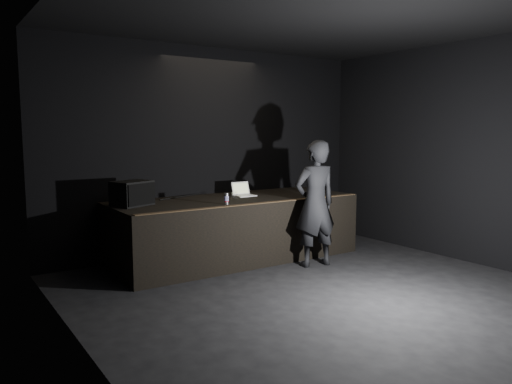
{
  "coord_description": "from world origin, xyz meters",
  "views": [
    {
      "loc": [
        -4.17,
        -4.14,
        2.08
      ],
      "look_at": [
        0.13,
        2.3,
        1.14
      ],
      "focal_mm": 35.0,
      "sensor_mm": 36.0,
      "label": 1
    }
  ],
  "objects_px": {
    "stage_riser": "(235,228)",
    "stage_monitor": "(132,193)",
    "laptop": "(243,192)",
    "person": "(315,204)",
    "beer_can": "(226,199)"
  },
  "relations": [
    {
      "from": "stage_riser",
      "to": "stage_monitor",
      "type": "distance_m",
      "value": 1.81
    },
    {
      "from": "laptop",
      "to": "person",
      "type": "bearing_deg",
      "value": -67.35
    },
    {
      "from": "stage_monitor",
      "to": "person",
      "type": "height_order",
      "value": "person"
    },
    {
      "from": "laptop",
      "to": "beer_can",
      "type": "relative_size",
      "value": 1.97
    },
    {
      "from": "beer_can",
      "to": "person",
      "type": "distance_m",
      "value": 1.38
    },
    {
      "from": "stage_monitor",
      "to": "laptop",
      "type": "bearing_deg",
      "value": -21.44
    },
    {
      "from": "beer_can",
      "to": "person",
      "type": "height_order",
      "value": "person"
    },
    {
      "from": "stage_riser",
      "to": "stage_monitor",
      "type": "bearing_deg",
      "value": 175.64
    },
    {
      "from": "stage_riser",
      "to": "laptop",
      "type": "height_order",
      "value": "laptop"
    },
    {
      "from": "person",
      "to": "stage_monitor",
      "type": "bearing_deg",
      "value": -18.34
    },
    {
      "from": "laptop",
      "to": "person",
      "type": "relative_size",
      "value": 0.17
    },
    {
      "from": "laptop",
      "to": "beer_can",
      "type": "height_order",
      "value": "laptop"
    },
    {
      "from": "stage_riser",
      "to": "person",
      "type": "distance_m",
      "value": 1.41
    },
    {
      "from": "laptop",
      "to": "stage_monitor",
      "type": "bearing_deg",
      "value": -178.95
    },
    {
      "from": "laptop",
      "to": "beer_can",
      "type": "xyz_separation_m",
      "value": [
        -0.74,
        -0.7,
        0.03
      ]
    }
  ]
}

